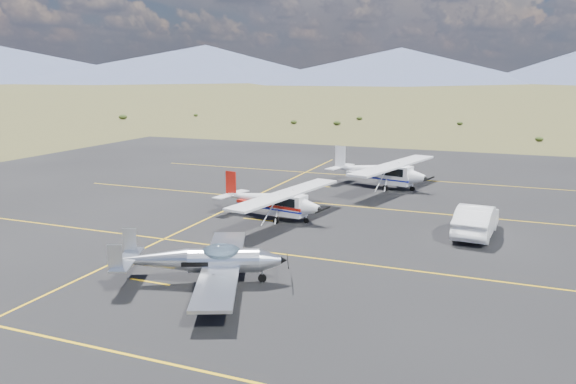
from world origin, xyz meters
The scene contains 6 objects.
ground centered at (0.00, 0.00, 0.00)m, with size 1600.00×1600.00×0.00m, color #383D1C.
apron centered at (0.00, 7.00, 0.00)m, with size 72.00×72.00×0.02m, color black.
aircraft_low_wing centered at (-0.75, -2.74, 0.99)m, with size 7.12×9.30×2.07m.
aircraft_cessna centered at (-2.42, 8.22, 1.15)m, with size 6.34×10.23×2.58m.
aircraft_plain centered at (1.54, 19.88, 1.30)m, with size 7.55×11.52×2.92m.
sedan centered at (9.29, 8.89, 0.87)m, with size 1.82×5.21×1.72m, color white.
Camera 1 is at (10.70, -22.08, 8.63)m, focal length 35.00 mm.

